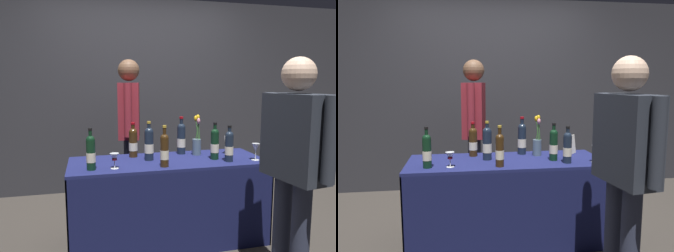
{
  "view_description": "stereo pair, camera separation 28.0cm",
  "coord_description": "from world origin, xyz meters",
  "views": [
    {
      "loc": [
        -0.67,
        -2.7,
        1.42
      ],
      "look_at": [
        0.0,
        0.0,
        1.04
      ],
      "focal_mm": 34.81,
      "sensor_mm": 36.0,
      "label": 1
    },
    {
      "loc": [
        -0.39,
        -2.75,
        1.42
      ],
      "look_at": [
        0.0,
        0.0,
        1.04
      ],
      "focal_mm": 34.81,
      "sensor_mm": 36.0,
      "label": 2
    }
  ],
  "objects": [
    {
      "name": "wine_glass_near_vendor",
      "position": [
        0.74,
        -0.19,
        0.84
      ],
      "size": [
        0.07,
        0.07,
        0.15
      ],
      "color": "silver",
      "rests_on": "tasting_table"
    },
    {
      "name": "brochure_stand",
      "position": [
        0.64,
        0.15,
        0.83
      ],
      "size": [
        0.14,
        0.14,
        0.18
      ],
      "primitive_type": "cube",
      "rotation": [
        0.12,
        0.0,
        3.93
      ],
      "color": "silver",
      "rests_on": "tasting_table"
    },
    {
      "name": "ground_plane",
      "position": [
        0.0,
        0.0,
        0.0
      ],
      "size": [
        12.0,
        12.0,
        0.0
      ],
      "primitive_type": "plane",
      "color": "#38332D"
    },
    {
      "name": "back_partition",
      "position": [
        0.0,
        1.58,
        1.23
      ],
      "size": [
        6.8,
        0.12,
        2.47
      ],
      "primitive_type": "cube",
      "color": "#2D2D33",
      "rests_on": "ground_plane"
    },
    {
      "name": "tasting_table",
      "position": [
        0.0,
        0.0,
        0.5
      ],
      "size": [
        1.69,
        0.64,
        0.74
      ],
      "color": "#191E51",
      "rests_on": "ground_plane"
    },
    {
      "name": "display_bottle_0",
      "position": [
        0.18,
        0.21,
        0.89
      ],
      "size": [
        0.08,
        0.08,
        0.35
      ],
      "color": "#192333",
      "rests_on": "tasting_table"
    },
    {
      "name": "taster_foreground_right",
      "position": [
        0.63,
        -0.88,
        0.94
      ],
      "size": [
        0.27,
        0.61,
        1.57
      ],
      "rotation": [
        0.0,
        0.0,
        1.72
      ],
      "color": "#2D3347",
      "rests_on": "ground_plane"
    },
    {
      "name": "flower_vase",
      "position": [
        0.31,
        0.14,
        0.85
      ],
      "size": [
        0.08,
        0.08,
        0.38
      ],
      "color": "slate",
      "rests_on": "tasting_table"
    },
    {
      "name": "display_bottle_3",
      "position": [
        -0.08,
        -0.21,
        0.88
      ],
      "size": [
        0.07,
        0.07,
        0.34
      ],
      "color": "#38230F",
      "rests_on": "tasting_table"
    },
    {
      "name": "display_bottle_2",
      "position": [
        -0.28,
        0.19,
        0.87
      ],
      "size": [
        0.08,
        0.08,
        0.32
      ],
      "color": "#38230F",
      "rests_on": "tasting_table"
    },
    {
      "name": "vendor_presenter",
      "position": [
        -0.24,
        0.75,
        0.99
      ],
      "size": [
        0.28,
        0.56,
        1.65
      ],
      "rotation": [
        0.0,
        0.0,
        -1.74
      ],
      "color": "#2D3347",
      "rests_on": "ground_plane"
    },
    {
      "name": "display_bottle_4",
      "position": [
        0.41,
        -0.07,
        0.88
      ],
      "size": [
        0.07,
        0.07,
        0.33
      ],
      "color": "black",
      "rests_on": "tasting_table"
    },
    {
      "name": "display_bottle_1",
      "position": [
        0.5,
        -0.17,
        0.87
      ],
      "size": [
        0.07,
        0.07,
        0.31
      ],
      "color": "#192333",
      "rests_on": "tasting_table"
    },
    {
      "name": "featured_wine_bottle",
      "position": [
        -0.16,
        0.04,
        0.88
      ],
      "size": [
        0.08,
        0.08,
        0.34
      ],
      "color": "#192333",
      "rests_on": "tasting_table"
    },
    {
      "name": "wine_glass_mid",
      "position": [
        -0.48,
        -0.18,
        0.82
      ],
      "size": [
        0.07,
        0.07,
        0.12
      ],
      "color": "silver",
      "rests_on": "tasting_table"
    },
    {
      "name": "display_bottle_5",
      "position": [
        -0.66,
        -0.17,
        0.88
      ],
      "size": [
        0.07,
        0.07,
        0.33
      ],
      "color": "black",
      "rests_on": "tasting_table"
    }
  ]
}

